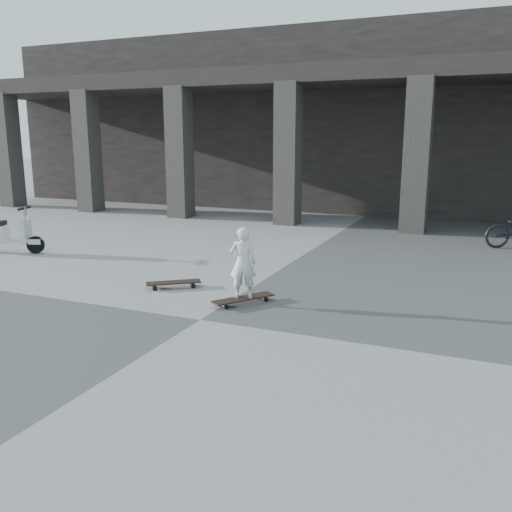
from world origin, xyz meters
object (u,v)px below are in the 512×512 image
at_px(longboard, 243,299).
at_px(scooter, 0,234).
at_px(child, 243,263).
at_px(skateboard_spare, 174,283).

bearing_deg(longboard, scooter, 112.60).
xyz_separation_m(child, scooter, (-6.47, 1.34, -0.24)).
height_order(longboard, child, child).
xyz_separation_m(skateboard_spare, child, (1.45, -0.36, 0.56)).
bearing_deg(child, skateboard_spare, -33.92).
bearing_deg(longboard, child, 0.00).
xyz_separation_m(longboard, scooter, (-6.47, 1.34, 0.32)).
distance_m(child, scooter, 6.61).
bearing_deg(child, longboard, 180.00).
relative_size(longboard, skateboard_spare, 1.11).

